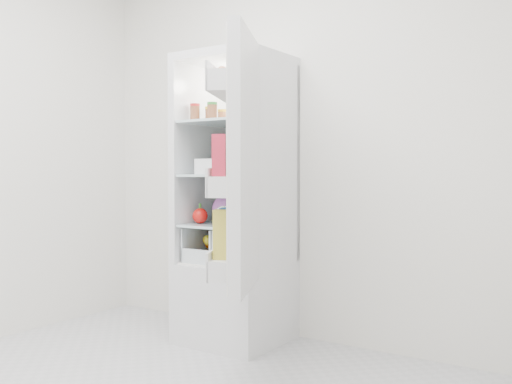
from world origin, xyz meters
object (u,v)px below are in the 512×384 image
Objects in this scene: mushroom_bowl at (226,216)px; refrigerator at (239,236)px; red_cabbage at (227,209)px; fridge_door at (239,168)px.

refrigerator is at bearing -22.26° from mushroom_bowl.
refrigerator is at bearing 92.92° from red_cabbage.
fridge_door is at bearing -49.06° from mushroom_bowl.
fridge_door is (0.58, -0.67, 0.31)m from mushroom_bowl.
mushroom_bowl is (-0.15, 0.06, 0.11)m from refrigerator.
mushroom_bowl is at bearing 157.74° from refrigerator.
refrigerator is 0.86m from fridge_door.
refrigerator is 13.02× the size of mushroom_bowl.
mushroom_bowl is (-0.16, 0.20, -0.06)m from red_cabbage.
red_cabbage is 1.36× the size of mushroom_bowl.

